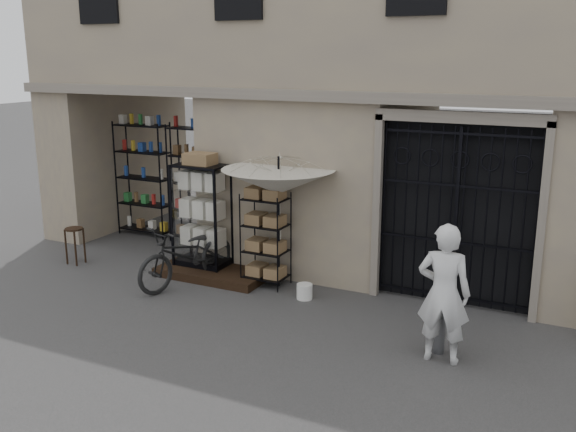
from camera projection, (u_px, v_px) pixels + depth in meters
The scene contains 14 objects.
ground at pixel (295, 335), 9.19m from camera, with size 80.00×80.00×0.00m, color black.
main_building at pixel (391, 20), 11.56m from camera, with size 14.00×4.00×9.00m, color gray.
shop_recess at pixel (157, 174), 13.18m from camera, with size 3.00×1.70×3.00m, color black.
shop_shelving at pixel (170, 182), 13.70m from camera, with size 2.70×0.50×2.50m, color black.
iron_gate at pixel (458, 212), 10.05m from camera, with size 2.50×0.21×3.00m.
step_platform at pixel (212, 273), 11.55m from camera, with size 2.00×0.90×0.15m, color black.
display_cabinet at pixel (202, 220), 11.59m from camera, with size 1.01×0.72×2.01m.
wire_rack at pixel (266, 241), 11.00m from camera, with size 0.78×0.61×1.63m.
market_umbrella at pixel (279, 175), 10.65m from camera, with size 1.69×1.73×2.72m.
white_bucket at pixel (305, 291), 10.51m from camera, with size 0.26×0.26×0.25m, color silver.
bicycle at pixel (189, 284), 11.21m from camera, with size 0.72×1.08×2.06m, color black.
wooden_stool at pixel (75, 245), 12.23m from camera, with size 0.41×0.41×0.70m.
steel_bollard at pixel (440, 324), 8.54m from camera, with size 0.15×0.15×0.83m, color slate.
shopkeeper at pixel (440, 360), 8.44m from camera, with size 0.68×1.86×0.45m, color silver.
Camera 1 is at (3.66, -7.66, 3.92)m, focal length 40.00 mm.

